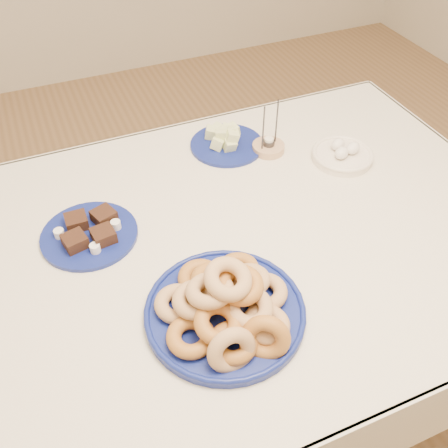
{
  "coord_description": "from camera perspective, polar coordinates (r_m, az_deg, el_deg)",
  "views": [
    {
      "loc": [
        -0.33,
        -0.83,
        1.66
      ],
      "look_at": [
        0.0,
        -0.05,
        0.85
      ],
      "focal_mm": 40.0,
      "sensor_mm": 36.0,
      "label": 1
    }
  ],
  "objects": [
    {
      "name": "brownie_plate",
      "position": [
        1.32,
        -15.11,
        -0.97
      ],
      "size": [
        0.26,
        0.26,
        0.04
      ],
      "rotation": [
        0.0,
        0.0,
        0.03
      ],
      "color": "navy",
      "rests_on": "dining_table"
    },
    {
      "name": "egg_bowl",
      "position": [
        1.57,
        13.39,
        7.73
      ],
      "size": [
        0.24,
        0.24,
        0.06
      ],
      "rotation": [
        0.0,
        0.0,
        0.39
      ],
      "color": "#EFE3CF",
      "rests_on": "dining_table"
    },
    {
      "name": "melon_plate",
      "position": [
        1.58,
        0.22,
        9.55
      ],
      "size": [
        0.29,
        0.29,
        0.08
      ],
      "rotation": [
        0.0,
        0.0,
        0.31
      ],
      "color": "navy",
      "rests_on": "dining_table"
    },
    {
      "name": "ground",
      "position": [
        1.89,
        -0.62,
        -17.98
      ],
      "size": [
        5.0,
        5.0,
        0.0
      ],
      "primitive_type": "plane",
      "color": "olive",
      "rests_on": "ground"
    },
    {
      "name": "dining_table",
      "position": [
        1.35,
        -0.83,
        -4.95
      ],
      "size": [
        1.71,
        1.11,
        0.75
      ],
      "color": "brown",
      "rests_on": "ground"
    },
    {
      "name": "candle_holder",
      "position": [
        1.57,
        5.1,
        8.8
      ],
      "size": [
        0.13,
        0.13,
        0.17
      ],
      "rotation": [
        0.0,
        0.0,
        0.34
      ],
      "color": "tan",
      "rests_on": "dining_table"
    },
    {
      "name": "donut_platter",
      "position": [
        1.09,
        0.27,
        -9.46
      ],
      "size": [
        0.41,
        0.41,
        0.16
      ],
      "rotation": [
        0.0,
        0.0,
        -0.15
      ],
      "color": "navy",
      "rests_on": "dining_table"
    }
  ]
}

